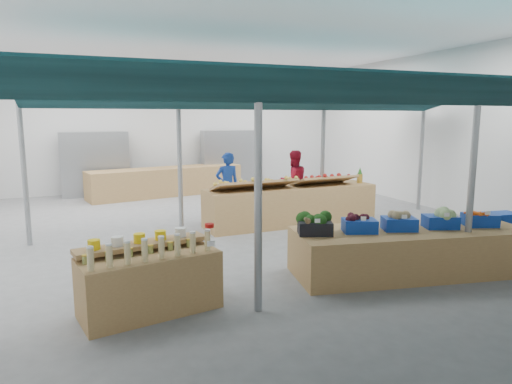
% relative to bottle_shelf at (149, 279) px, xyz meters
% --- Properties ---
extents(floor, '(13.00, 13.00, 0.00)m').
position_rel_bottle_shelf_xyz_m(floor, '(2.30, 3.49, -0.42)').
color(floor, slate).
rests_on(floor, ground).
extents(hall, '(13.00, 13.00, 13.00)m').
position_rel_bottle_shelf_xyz_m(hall, '(2.30, 4.93, 2.23)').
color(hall, silver).
rests_on(hall, ground).
extents(pole_grid, '(10.00, 4.60, 3.00)m').
position_rel_bottle_shelf_xyz_m(pole_grid, '(3.05, 1.74, 1.39)').
color(pole_grid, gray).
rests_on(pole_grid, floor).
extents(awnings, '(9.50, 7.08, 0.30)m').
position_rel_bottle_shelf_xyz_m(awnings, '(3.05, 1.74, 2.36)').
color(awnings, black).
rests_on(awnings, pole_grid).
extents(back_shelving_left, '(2.00, 0.50, 2.00)m').
position_rel_bottle_shelf_xyz_m(back_shelving_left, '(-0.20, 9.49, 0.58)').
color(back_shelving_left, '#B23F33').
rests_on(back_shelving_left, floor).
extents(back_shelving_right, '(2.00, 0.50, 2.00)m').
position_rel_bottle_shelf_xyz_m(back_shelving_right, '(4.30, 9.49, 0.58)').
color(back_shelving_right, '#B23F33').
rests_on(back_shelving_right, floor).
extents(bottle_shelf, '(1.82, 1.32, 1.04)m').
position_rel_bottle_shelf_xyz_m(bottle_shelf, '(0.00, 0.00, 0.00)').
color(bottle_shelf, olive).
rests_on(bottle_shelf, floor).
extents(veg_counter, '(3.84, 1.86, 0.72)m').
position_rel_bottle_shelf_xyz_m(veg_counter, '(4.08, -0.06, -0.06)').
color(veg_counter, olive).
rests_on(veg_counter, floor).
extents(fruit_counter, '(4.11, 1.11, 0.87)m').
position_rel_bottle_shelf_xyz_m(fruit_counter, '(3.84, 3.73, 0.02)').
color(fruit_counter, olive).
rests_on(fruit_counter, floor).
extents(far_counter, '(5.02, 1.94, 0.89)m').
position_rel_bottle_shelf_xyz_m(far_counter, '(1.91, 8.79, 0.02)').
color(far_counter, olive).
rests_on(far_counter, floor).
extents(crate_stack, '(0.60, 0.45, 0.66)m').
position_rel_bottle_shelf_xyz_m(crate_stack, '(6.75, 0.51, -0.09)').
color(crate_stack, '#0E3498').
rests_on(crate_stack, floor).
extents(vendor_left, '(0.61, 0.41, 1.63)m').
position_rel_bottle_shelf_xyz_m(vendor_left, '(2.64, 4.83, 0.40)').
color(vendor_left, navy).
rests_on(vendor_left, floor).
extents(vendor_right, '(0.81, 0.64, 1.63)m').
position_rel_bottle_shelf_xyz_m(vendor_right, '(4.44, 4.83, 0.40)').
color(vendor_right, maroon).
rests_on(vendor_right, floor).
extents(crate_broccoli, '(0.59, 0.50, 0.35)m').
position_rel_bottle_shelf_xyz_m(crate_broccoli, '(2.52, 0.22, 0.46)').
color(crate_broccoli, black).
rests_on(crate_broccoli, veg_counter).
extents(crate_beets, '(0.59, 0.50, 0.29)m').
position_rel_bottle_shelf_xyz_m(crate_beets, '(3.22, 0.09, 0.43)').
color(crate_beets, '#0E3498').
rests_on(crate_beets, veg_counter).
extents(crate_celeriac, '(0.59, 0.50, 0.31)m').
position_rel_bottle_shelf_xyz_m(crate_celeriac, '(3.88, -0.03, 0.44)').
color(crate_celeriac, '#0E3498').
rests_on(crate_celeriac, veg_counter).
extents(crate_cabbage, '(0.59, 0.50, 0.35)m').
position_rel_bottle_shelf_xyz_m(crate_cabbage, '(4.58, -0.15, 0.46)').
color(crate_cabbage, '#0E3498').
rests_on(crate_cabbage, veg_counter).
extents(crate_carrots, '(0.59, 0.50, 0.29)m').
position_rel_bottle_shelf_xyz_m(crate_carrots, '(5.29, -0.28, 0.41)').
color(crate_carrots, '#0E3498').
rests_on(crate_carrots, veg_counter).
extents(sparrow, '(0.12, 0.09, 0.11)m').
position_rel_bottle_shelf_xyz_m(sparrow, '(2.33, 0.12, 0.55)').
color(sparrow, brown).
rests_on(sparrow, crate_broccoli).
extents(pole_ribbon, '(0.12, 0.12, 0.28)m').
position_rel_bottle_shelf_xyz_m(pole_ribbon, '(0.76, -0.20, 0.66)').
color(pole_ribbon, red).
rests_on(pole_ribbon, pole_grid).
extents(apple_heap_yellow, '(1.94, 0.83, 0.27)m').
position_rel_bottle_shelf_xyz_m(apple_heap_yellow, '(2.87, 3.60, 0.62)').
color(apple_heap_yellow, '#997247').
rests_on(apple_heap_yellow, fruit_counter).
extents(apple_heap_red, '(1.54, 0.80, 0.27)m').
position_rel_bottle_shelf_xyz_m(apple_heap_red, '(4.67, 3.66, 0.62)').
color(apple_heap_red, '#997247').
rests_on(apple_heap_red, fruit_counter).
extents(pineapple, '(0.14, 0.14, 0.39)m').
position_rel_bottle_shelf_xyz_m(pineapple, '(5.69, 3.70, 0.64)').
color(pineapple, '#8C6019').
rests_on(pineapple, fruit_counter).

